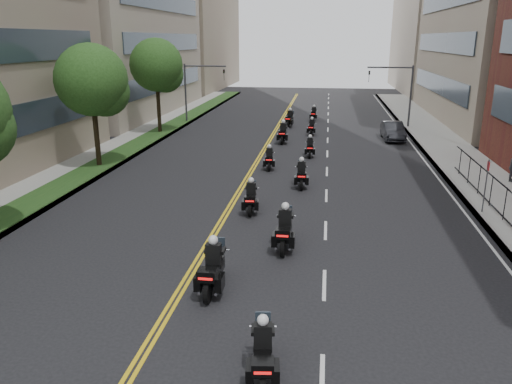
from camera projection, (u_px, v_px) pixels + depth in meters
sidewalk_right at (476, 176)px, 29.66m from camera, size 4.00×90.00×0.15m
sidewalk_left at (95, 162)px, 32.88m from camera, size 4.00×90.00×0.15m
grass_strip at (106, 161)px, 32.75m from camera, size 2.00×90.00×0.04m
building_right_far at (456, 3)px, 74.72m from camera, size 15.00×28.00×26.00m
building_left_far at (175, 5)px, 80.56m from camera, size 16.00×28.00×26.00m
street_trees at (47, 95)px, 25.21m from camera, size 4.40×38.40×7.98m
traffic_signal_right at (400, 87)px, 45.00m from camera, size 4.09×0.20×5.60m
traffic_signal_left at (195, 84)px, 47.57m from camera, size 4.09×0.20×5.60m
motorcycle_1 at (263, 355)px, 11.90m from camera, size 0.66×2.23×1.65m
motorcycle_2 at (213, 270)px, 16.08m from camera, size 0.58×2.53×1.87m
motorcycle_3 at (285, 231)px, 19.37m from camera, size 0.57×2.50×1.85m
motorcycle_4 at (251, 199)px, 23.50m from camera, size 0.60×2.25×1.66m
motorcycle_5 at (301, 175)px, 27.51m from camera, size 0.58×2.26×1.66m
motorcycle_6 at (269, 159)px, 31.35m from camera, size 0.56×2.09×1.54m
motorcycle_7 at (310, 148)px, 34.65m from camera, size 0.48×2.06×1.52m
motorcycle_8 at (283, 134)px, 39.14m from camera, size 0.56×2.47×1.82m
motorcycle_9 at (312, 128)px, 42.47m from camera, size 0.50×2.07×1.53m
motorcycle_10 at (290, 119)px, 46.35m from camera, size 0.68×2.36×1.74m
motorcycle_11 at (314, 114)px, 49.95m from camera, size 0.50×2.10×1.55m
parked_sedan at (393, 131)px, 40.37m from camera, size 1.67×4.42×1.44m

